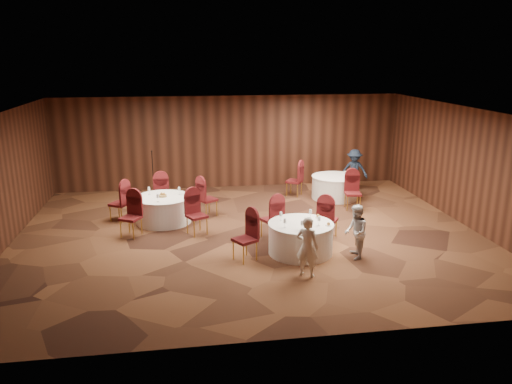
{
  "coord_description": "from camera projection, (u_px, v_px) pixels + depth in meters",
  "views": [
    {
      "loc": [
        -1.67,
        -12.17,
        4.57
      ],
      "look_at": [
        0.2,
        0.2,
        1.1
      ],
      "focal_mm": 35.0,
      "sensor_mm": 36.0,
      "label": 1
    }
  ],
  "objects": [
    {
      "name": "chairs_main",
      "position": [
        283.0,
        226.0,
        12.25
      ],
      "size": [
        2.98,
        2.02,
        1.0
      ],
      "color": "#460E12",
      "rests_on": "ground"
    },
    {
      "name": "chairs_right",
      "position": [
        322.0,
        187.0,
        15.83
      ],
      "size": [
        2.07,
        2.4,
        1.0
      ],
      "color": "#460E12",
      "rests_on": "ground"
    },
    {
      "name": "table_right",
      "position": [
        335.0,
        187.0,
        16.28
      ],
      "size": [
        1.52,
        1.52,
        0.74
      ],
      "color": "white",
      "rests_on": "ground"
    },
    {
      "name": "tabletop_left",
      "position": [
        163.0,
        194.0,
        13.83
      ],
      "size": [
        0.92,
        0.84,
        0.22
      ],
      "color": "silver",
      "rests_on": "table_left"
    },
    {
      "name": "man_c",
      "position": [
        354.0,
        170.0,
        17.13
      ],
      "size": [
        1.07,
        0.88,
        1.43
      ],
      "primitive_type": "imported",
      "rotation": [
        0.0,
        0.0,
        5.84
      ],
      "color": "black",
      "rests_on": "ground"
    },
    {
      "name": "ground",
      "position": [
        250.0,
        235.0,
        13.06
      ],
      "size": [
        12.0,
        12.0,
        0.0
      ],
      "primitive_type": "plane",
      "color": "black",
      "rests_on": "ground"
    },
    {
      "name": "chairs_left",
      "position": [
        163.0,
        205.0,
        13.9
      ],
      "size": [
        3.2,
        3.03,
        1.0
      ],
      "color": "#460E12",
      "rests_on": "ground"
    },
    {
      "name": "woman_a",
      "position": [
        307.0,
        247.0,
        10.47
      ],
      "size": [
        0.58,
        0.52,
        1.32
      ],
      "primitive_type": "imported",
      "rotation": [
        0.0,
        0.0,
        2.58
      ],
      "color": "silver",
      "rests_on": "ground"
    },
    {
      "name": "room_shell",
      "position": [
        249.0,
        161.0,
        12.53
      ],
      "size": [
        12.0,
        12.0,
        12.0
      ],
      "color": "silver",
      "rests_on": "ground"
    },
    {
      "name": "table_main",
      "position": [
        301.0,
        238.0,
        11.78
      ],
      "size": [
        1.54,
        1.54,
        0.74
      ],
      "color": "white",
      "rests_on": "ground"
    },
    {
      "name": "mic_stand",
      "position": [
        154.0,
        184.0,
        16.28
      ],
      "size": [
        0.24,
        0.24,
        1.58
      ],
      "color": "black",
      "rests_on": "ground"
    },
    {
      "name": "woman_b",
      "position": [
        356.0,
        232.0,
        11.42
      ],
      "size": [
        0.58,
        0.69,
        1.27
      ],
      "primitive_type": "imported",
      "rotation": [
        0.0,
        0.0,
        4.54
      ],
      "color": "silver",
      "rests_on": "ground"
    },
    {
      "name": "table_left",
      "position": [
        163.0,
        209.0,
        13.95
      ],
      "size": [
        1.56,
        1.56,
        0.74
      ],
      "color": "white",
      "rests_on": "ground"
    },
    {
      "name": "tabletop_right",
      "position": [
        345.0,
        173.0,
        15.94
      ],
      "size": [
        0.08,
        0.08,
        0.22
      ],
      "color": "silver",
      "rests_on": "table_right"
    },
    {
      "name": "tabletop_main",
      "position": [
        308.0,
        220.0,
        11.58
      ],
      "size": [
        1.14,
        1.09,
        0.22
      ],
      "color": "silver",
      "rests_on": "table_main"
    }
  ]
}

